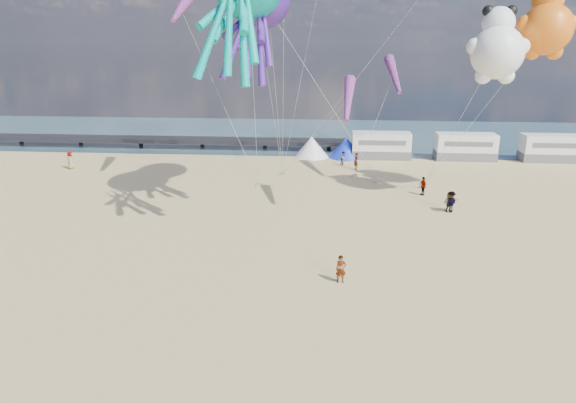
{
  "coord_description": "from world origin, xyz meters",
  "views": [
    {
      "loc": [
        0.2,
        -18.97,
        12.93
      ],
      "look_at": [
        -1.9,
        6.0,
        5.1
      ],
      "focal_mm": 32.0,
      "sensor_mm": 36.0,
      "label": 1
    }
  ],
  "objects_px": {
    "motorhome_2": "(552,148)",
    "tent_blue": "(346,147)",
    "kite_teddy_orange": "(547,29)",
    "sandbag_e": "(283,174)",
    "kite_panda": "(497,52)",
    "sandbag_c": "(422,187)",
    "windsock_right": "(348,99)",
    "beachgoer_1": "(343,159)",
    "windsock_mid": "(394,75)",
    "beachgoer_4": "(449,202)",
    "tent_white": "(312,147)",
    "motorhome_1": "(465,147)",
    "sandbag_d": "(355,176)",
    "motorhome_0": "(381,145)",
    "sandbag_b": "(379,182)",
    "sandbag_a": "(258,184)",
    "beachgoer_3": "(423,186)",
    "beachgoer_2": "(451,202)",
    "kite_octopus_purple": "(263,0)",
    "windsock_left": "(181,9)",
    "beachgoer_0": "(70,160)",
    "standing_person": "(341,269)"
  },
  "relations": [
    {
      "from": "tent_white",
      "to": "sandbag_e",
      "type": "xyz_separation_m",
      "value": [
        -2.57,
        -8.87,
        -1.09
      ]
    },
    {
      "from": "beachgoer_0",
      "to": "beachgoer_1",
      "type": "height_order",
      "value": "beachgoer_0"
    },
    {
      "from": "motorhome_1",
      "to": "windsock_mid",
      "type": "xyz_separation_m",
      "value": [
        -9.7,
        -10.43,
        8.52
      ]
    },
    {
      "from": "beachgoer_0",
      "to": "kite_teddy_orange",
      "type": "bearing_deg",
      "value": -113.63
    },
    {
      "from": "motorhome_1",
      "to": "standing_person",
      "type": "bearing_deg",
      "value": -114.0
    },
    {
      "from": "beachgoer_1",
      "to": "windsock_mid",
      "type": "relative_size",
      "value": 0.25
    },
    {
      "from": "sandbag_a",
      "to": "sandbag_d",
      "type": "xyz_separation_m",
      "value": [
        9.15,
        4.02,
        0.0
      ]
    },
    {
      "from": "motorhome_0",
      "to": "beachgoer_3",
      "type": "bearing_deg",
      "value": -80.89
    },
    {
      "from": "sandbag_b",
      "to": "kite_panda",
      "type": "height_order",
      "value": "kite_panda"
    },
    {
      "from": "sandbag_e",
      "to": "windsock_right",
      "type": "distance_m",
      "value": 15.43
    },
    {
      "from": "motorhome_0",
      "to": "sandbag_a",
      "type": "relative_size",
      "value": 13.2
    },
    {
      "from": "beachgoer_2",
      "to": "sandbag_c",
      "type": "bearing_deg",
      "value": -124.64
    },
    {
      "from": "beachgoer_0",
      "to": "sandbag_c",
      "type": "height_order",
      "value": "beachgoer_0"
    },
    {
      "from": "motorhome_1",
      "to": "beachgoer_3",
      "type": "xyz_separation_m",
      "value": [
        -7.12,
        -14.82,
        -0.67
      ]
    },
    {
      "from": "sandbag_e",
      "to": "kite_octopus_purple",
      "type": "distance_m",
      "value": 17.5
    },
    {
      "from": "kite_teddy_orange",
      "to": "sandbag_e",
      "type": "bearing_deg",
      "value": 159.41
    },
    {
      "from": "beachgoer_4",
      "to": "beachgoer_1",
      "type": "bearing_deg",
      "value": 81.79
    },
    {
      "from": "motorhome_0",
      "to": "windsock_mid",
      "type": "xyz_separation_m",
      "value": [
        -0.2,
        -10.43,
        8.52
      ]
    },
    {
      "from": "beachgoer_4",
      "to": "kite_panda",
      "type": "distance_m",
      "value": 11.83
    },
    {
      "from": "kite_octopus_purple",
      "to": "kite_panda",
      "type": "distance_m",
      "value": 18.48
    },
    {
      "from": "sandbag_c",
      "to": "windsock_left",
      "type": "xyz_separation_m",
      "value": [
        -21.58,
        -0.69,
        15.47
      ]
    },
    {
      "from": "motorhome_2",
      "to": "tent_blue",
      "type": "xyz_separation_m",
      "value": [
        -23.0,
        0.0,
        -0.3
      ]
    },
    {
      "from": "motorhome_0",
      "to": "kite_teddy_orange",
      "type": "height_order",
      "value": "kite_teddy_orange"
    },
    {
      "from": "tent_blue",
      "to": "windsock_right",
      "type": "height_order",
      "value": "windsock_right"
    },
    {
      "from": "beachgoer_1",
      "to": "kite_octopus_purple",
      "type": "bearing_deg",
      "value": -171.29
    },
    {
      "from": "sandbag_d",
      "to": "kite_panda",
      "type": "relative_size",
      "value": 0.07
    },
    {
      "from": "tent_blue",
      "to": "windsock_right",
      "type": "distance_m",
      "value": 21.5
    },
    {
      "from": "tent_blue",
      "to": "beachgoer_3",
      "type": "distance_m",
      "value": 16.14
    },
    {
      "from": "kite_teddy_orange",
      "to": "windsock_left",
      "type": "relative_size",
      "value": 1.11
    },
    {
      "from": "tent_white",
      "to": "sandbag_a",
      "type": "xyz_separation_m",
      "value": [
        -4.47,
        -12.97,
        -1.09
      ]
    },
    {
      "from": "beachgoer_3",
      "to": "kite_teddy_orange",
      "type": "relative_size",
      "value": 0.25
    },
    {
      "from": "tent_blue",
      "to": "beachgoer_1",
      "type": "distance_m",
      "value": 4.25
    },
    {
      "from": "beachgoer_1",
      "to": "sandbag_d",
      "type": "xyz_separation_m",
      "value": [
        1.04,
        -4.73,
        -0.67
      ]
    },
    {
      "from": "motorhome_0",
      "to": "sandbag_b",
      "type": "height_order",
      "value": "motorhome_0"
    },
    {
      "from": "tent_white",
      "to": "standing_person",
      "type": "distance_m",
      "value": 32.81
    },
    {
      "from": "sandbag_b",
      "to": "kite_panda",
      "type": "xyz_separation_m",
      "value": [
        7.67,
        -6.23,
        12.02
      ]
    },
    {
      "from": "standing_person",
      "to": "beachgoer_3",
      "type": "bearing_deg",
      "value": 56.93
    },
    {
      "from": "sandbag_b",
      "to": "windsock_mid",
      "type": "relative_size",
      "value": 0.08
    },
    {
      "from": "sandbag_d",
      "to": "tent_blue",
      "type": "bearing_deg",
      "value": 94.38
    },
    {
      "from": "motorhome_1",
      "to": "windsock_right",
      "type": "bearing_deg",
      "value": -125.0
    },
    {
      "from": "beachgoer_2",
      "to": "windsock_mid",
      "type": "distance_m",
      "value": 13.49
    },
    {
      "from": "tent_blue",
      "to": "beachgoer_4",
      "type": "xyz_separation_m",
      "value": [
        7.7,
        -19.34,
        -0.37
      ]
    },
    {
      "from": "sandbag_d",
      "to": "kite_panda",
      "type": "xyz_separation_m",
      "value": [
        9.91,
        -8.49,
        12.02
      ]
    },
    {
      "from": "tent_white",
      "to": "motorhome_1",
      "type": "bearing_deg",
      "value": 0.0
    },
    {
      "from": "motorhome_1",
      "to": "sandbag_a",
      "type": "xyz_separation_m",
      "value": [
        -21.97,
        -12.97,
        -1.39
      ]
    },
    {
      "from": "tent_blue",
      "to": "beachgoer_4",
      "type": "relative_size",
      "value": 2.42
    },
    {
      "from": "motorhome_0",
      "to": "beachgoer_2",
      "type": "height_order",
      "value": "motorhome_0"
    },
    {
      "from": "motorhome_1",
      "to": "beachgoer_0",
      "type": "relative_size",
      "value": 3.53
    },
    {
      "from": "kite_panda",
      "to": "sandbag_c",
      "type": "bearing_deg",
      "value": 117.0
    },
    {
      "from": "sandbag_b",
      "to": "windsock_mid",
      "type": "xyz_separation_m",
      "value": [
        0.87,
        0.78,
        9.91
      ]
    }
  ]
}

